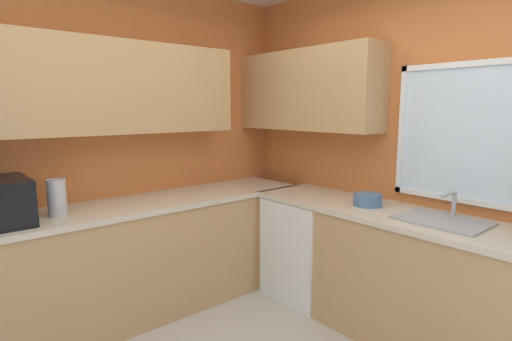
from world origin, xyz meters
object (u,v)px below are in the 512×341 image
object	(u,v)px
sink_assembly	(443,220)
bowl	(368,200)
kettle	(57,198)
dishwasher	(308,247)

from	to	relation	value
sink_assembly	bowl	size ratio (longest dim) A/B	2.53
kettle	bowl	bearing A→B (deg)	57.17
dishwasher	sink_assembly	world-z (taller)	sink_assembly
dishwasher	sink_assembly	distance (m)	1.23
dishwasher	bowl	distance (m)	0.77
kettle	bowl	world-z (taller)	kettle
kettle	bowl	xyz separation A→B (m)	(1.20, 1.87, -0.08)
dishwasher	kettle	size ratio (longest dim) A/B	3.44
kettle	sink_assembly	bearing A→B (deg)	46.65
dishwasher	bowl	xyz separation A→B (m)	(0.56, 0.03, 0.53)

